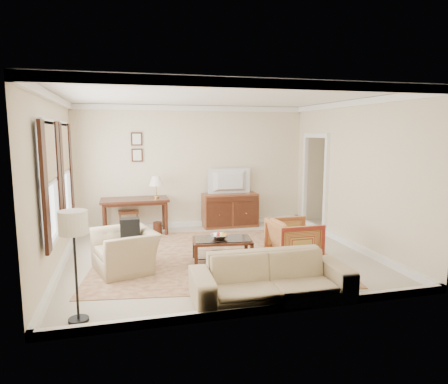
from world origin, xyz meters
name	(u,v)px	position (x,y,z in m)	size (l,w,h in m)	color
room_shell	(217,121)	(0.00, 0.00, 2.47)	(5.51, 5.01, 2.91)	beige
annex_bedroom	(388,214)	(4.49, 1.15, 0.34)	(3.00, 2.70, 2.90)	beige
window_front	(49,182)	(-2.70, -0.70, 1.55)	(0.12, 1.56, 1.80)	#CCB284
window_rear	(64,172)	(-2.70, 0.90, 1.55)	(0.12, 1.56, 1.80)	#CCB284
doorway	(315,184)	(2.71, 1.50, 1.08)	(0.10, 1.12, 2.25)	white
rug	(214,256)	(-0.06, 0.02, 0.01)	(4.24, 3.63, 0.01)	maroon
writing_desk	(135,203)	(-1.41, 2.03, 0.70)	(1.48, 0.74, 0.81)	#411E12
desk_chair	(128,209)	(-1.55, 2.38, 0.53)	(0.45, 0.45, 1.05)	brown
desk_lamp	(156,187)	(-0.93, 2.03, 1.06)	(0.32, 0.32, 0.50)	silver
framed_prints	(137,147)	(-1.31, 2.47, 1.94)	(0.25, 0.04, 0.68)	#411E12
sideboard	(230,210)	(0.84, 2.22, 0.41)	(1.32, 0.51, 0.81)	brown
tv	(230,173)	(0.84, 2.20, 1.30)	(0.99, 0.57, 0.13)	black
coffee_table	(222,244)	(0.00, -0.36, 0.33)	(1.08, 0.71, 0.43)	#411E12
fruit_bowl	(219,236)	(-0.06, -0.36, 0.48)	(0.42, 0.42, 0.10)	silver
book_a	(214,253)	(-0.15, -0.33, 0.17)	(0.28, 0.04, 0.38)	brown
book_b	(234,253)	(0.19, -0.41, 0.17)	(0.28, 0.03, 0.38)	brown
striped_armchair	(294,239)	(1.24, -0.63, 0.41)	(0.80, 0.75, 0.83)	maroon
club_armchair	(125,244)	(-1.66, -0.38, 0.45)	(1.04, 0.67, 0.91)	tan
backpack	(130,227)	(-1.57, -0.27, 0.70)	(0.32, 0.22, 0.40)	black
sofa	(272,270)	(0.25, -2.09, 0.42)	(2.16, 0.63, 0.85)	tan
floor_lamp	(74,231)	(-2.24, -2.10, 1.13)	(0.34, 0.34, 1.37)	black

